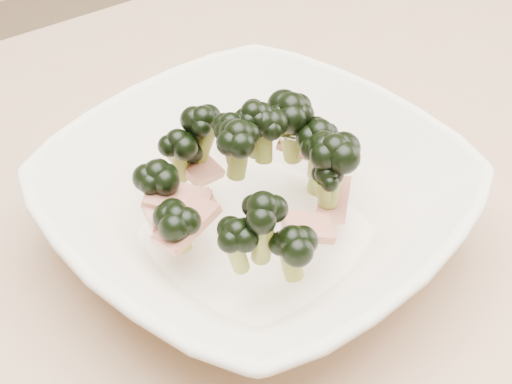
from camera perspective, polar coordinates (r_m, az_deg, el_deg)
dining_table at (r=0.68m, az=1.85°, el=-6.89°), size 1.20×0.80×0.75m
broccoli_dish at (r=0.55m, az=0.01°, el=-0.61°), size 0.36×0.36×0.12m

